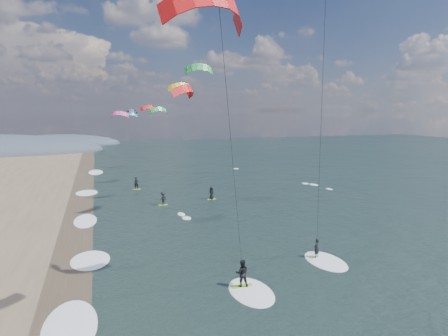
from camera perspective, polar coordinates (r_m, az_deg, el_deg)
name	(u,v)px	position (r m, az deg, el deg)	size (l,w,h in m)	color
wet_sand_strip	(66,293)	(26.27, -22.89, -17.14)	(3.00, 240.00, 0.00)	#382D23
kitesurfer_near_a	(326,56)	(22.78, 15.26, 16.12)	(7.56, 8.60, 19.22)	#8ABD21
kitesurfer_near_b	(230,115)	(17.68, 0.94, 8.07)	(7.18, 8.71, 16.47)	#8ABD21
far_kitesurfers	(171,193)	(48.21, -8.06, -3.76)	(9.53, 10.93, 1.78)	#8ABD21
bg_kite_field	(151,103)	(70.98, -10.99, 9.64)	(11.48, 66.50, 6.97)	black
shoreline_surf	(88,262)	(30.55, -19.98, -13.25)	(2.40, 79.40, 0.11)	white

